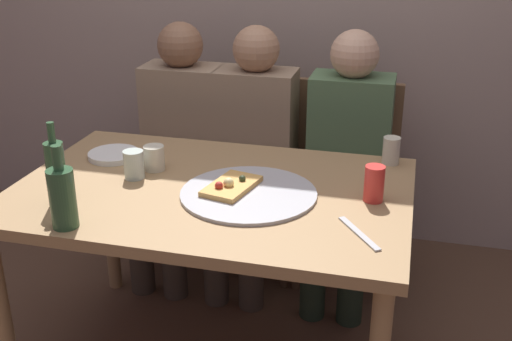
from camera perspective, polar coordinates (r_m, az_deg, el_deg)
name	(u,v)px	position (r m, az deg, el deg)	size (l,w,h in m)	color
dining_table	(212,209)	(2.20, -4.03, -3.54)	(1.36, 0.90, 0.74)	#99754C
pizza_tray	(249,194)	(2.10, -0.68, -2.12)	(0.46, 0.46, 0.01)	#ADADB2
pizza_slice_last	(231,186)	(2.12, -2.28, -1.39)	(0.18, 0.24, 0.05)	tan
wine_bottle	(62,196)	(1.95, -17.24, -2.28)	(0.08, 0.08, 0.26)	#2D5133
beer_bottle	(56,172)	(2.10, -17.75, -0.11)	(0.06, 0.06, 0.28)	#2D5133
tumbler_near	(154,158)	(2.33, -9.27, 1.14)	(0.08, 0.08, 0.09)	beige
tumbler_far	(134,165)	(2.26, -11.08, 0.54)	(0.07, 0.07, 0.10)	#B7C6BC
wine_glass	(391,151)	(2.40, 12.22, 1.79)	(0.06, 0.06, 0.10)	beige
soda_can	(374,184)	(2.08, 10.72, -1.18)	(0.07, 0.07, 0.12)	red
plate_stack	(114,155)	(2.48, -12.85, 1.41)	(0.20, 0.20, 0.02)	white
table_knife	(359,233)	(1.88, 9.37, -5.67)	(0.22, 0.02, 0.01)	#B7B7BC
chair_left	(190,154)	(3.12, -6.07, 1.54)	(0.44, 0.44, 0.90)	brown
chair_middle	(259,160)	(3.02, 0.30, 0.95)	(0.44, 0.44, 0.90)	brown
chair_right	(349,169)	(2.95, 8.47, 0.16)	(0.44, 0.44, 0.90)	brown
guest_in_sweater	(177,139)	(2.94, -7.18, 2.84)	(0.36, 0.56, 1.17)	#937A60
guest_in_beanie	(251,146)	(2.84, -0.45, 2.26)	(0.36, 0.56, 1.17)	#937A60
guest_by_wall	(347,154)	(2.77, 8.26, 1.46)	(0.36, 0.56, 1.17)	#4C6B47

